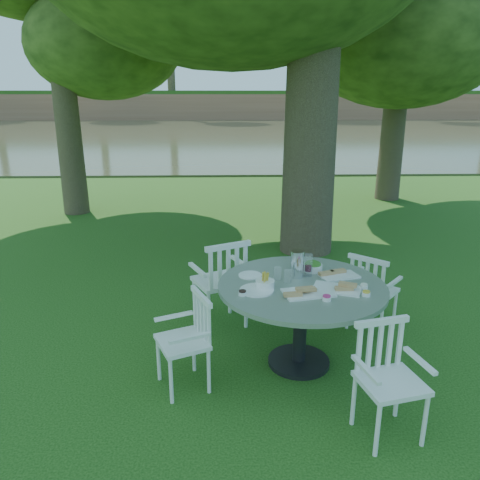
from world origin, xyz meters
The scene contains 9 objects.
ground centered at (0.00, 0.00, 0.00)m, with size 140.00×140.00×0.00m, color #133C0C.
table centered at (0.51, -0.88, 0.64)m, with size 1.46×1.46×0.78m.
chair_ne centered at (1.30, -0.29, 0.49)m, with size 0.58×0.57×0.83m.
chair_nw centered at (-0.18, -0.18, 0.57)m, with size 0.64×0.62×0.96m.
chair_sw centered at (-0.44, -1.16, 0.47)m, with size 0.51×0.53×0.81m.
chair_se centered at (0.98, -1.74, 0.49)m, with size 0.50×0.48×0.84m.
tableware centered at (0.49, -0.81, 0.83)m, with size 1.11×0.78×0.24m.
river centered at (0.00, 23.00, 0.00)m, with size 100.00×28.00×0.12m, color #3A3D24.
far_bank centered at (0.28, 41.12, 7.25)m, with size 100.00×18.00×15.20m.
Camera 1 is at (-0.15, -4.60, 2.37)m, focal length 35.00 mm.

